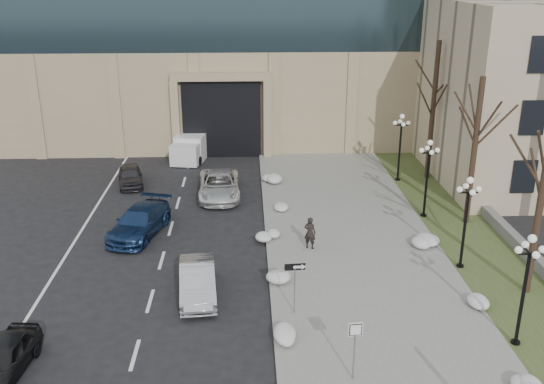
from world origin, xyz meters
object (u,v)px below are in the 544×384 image
at_px(one_way_sign, 298,273).
at_px(pedestrian, 310,233).
at_px(box_truck, 193,145).
at_px(lamppost_d, 401,138).
at_px(lamppost_a, 526,276).
at_px(lamppost_c, 428,168).
at_px(car_a, 3,359).
at_px(keep_sign, 355,339).
at_px(car_c, 139,222).
at_px(car_b, 197,281).
at_px(car_d, 219,185).
at_px(car_e, 130,176).
at_px(lamppost_b, 467,211).

bearing_deg(one_way_sign, pedestrian, 75.32).
height_order(box_truck, lamppost_d, lamppost_d).
distance_m(lamppost_a, lamppost_c, 13.00).
distance_m(car_a, lamppost_c, 23.95).
bearing_deg(car_a, keep_sign, 0.65).
height_order(car_c, pedestrian, pedestrian).
bearing_deg(car_b, keep_sign, -51.94).
relative_size(car_d, pedestrian, 3.19).
relative_size(car_b, lamppost_d, 0.94).
height_order(keep_sign, lamppost_c, lamppost_c).
bearing_deg(lamppost_a, lamppost_d, 90.00).
relative_size(car_e, one_way_sign, 1.59).
height_order(pedestrian, lamppost_a, lamppost_a).
distance_m(car_d, keep_sign, 19.76).
xyz_separation_m(box_truck, lamppost_c, (14.58, -13.04, 2.13)).
bearing_deg(lamppost_b, car_d, 139.24).
relative_size(car_a, car_c, 0.75).
bearing_deg(pedestrian, lamppost_c, -125.17).
relative_size(car_a, lamppost_c, 0.83).
bearing_deg(box_truck, car_a, -89.85).
bearing_deg(box_truck, lamppost_d, -14.09).
relative_size(car_c, lamppost_a, 1.11).
bearing_deg(one_way_sign, lamppost_d, 59.38).
height_order(car_d, lamppost_c, lamppost_c).
height_order(car_e, pedestrian, pedestrian).
relative_size(one_way_sign, lamppost_b, 0.51).
bearing_deg(car_b, car_a, -146.09).
distance_m(car_d, box_truck, 9.31).
distance_m(keep_sign, lamppost_a, 7.12).
xyz_separation_m(car_e, pedestrian, (11.16, -10.67, 0.33)).
distance_m(lamppost_a, lamppost_b, 6.50).
height_order(one_way_sign, lamppost_d, lamppost_d).
bearing_deg(box_truck, car_b, -74.97).
relative_size(car_b, keep_sign, 1.85).
xyz_separation_m(car_c, pedestrian, (9.19, -2.36, 0.22)).
relative_size(car_c, box_truck, 0.83).
distance_m(car_e, lamppost_b, 22.64).
relative_size(car_e, keep_sign, 1.60).
distance_m(car_c, keep_sign, 16.34).
relative_size(car_a, car_e, 1.02).
distance_m(car_c, lamppost_c, 16.64).
height_order(car_b, pedestrian, pedestrian).
xyz_separation_m(car_a, one_way_sign, (10.96, 3.54, 1.34)).
height_order(car_a, keep_sign, keep_sign).
relative_size(car_a, pedestrian, 2.28).
bearing_deg(car_c, car_b, -46.99).
xyz_separation_m(car_d, lamppost_d, (12.22, 2.47, 2.30)).
bearing_deg(car_b, lamppost_c, 28.85).
bearing_deg(keep_sign, car_e, 112.17).
xyz_separation_m(one_way_sign, lamppost_d, (8.34, 16.93, 1.05)).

